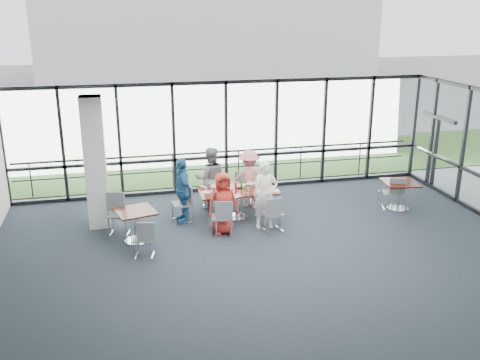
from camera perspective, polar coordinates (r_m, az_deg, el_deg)
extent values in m
cube|color=#1F2731|center=(11.37, 3.76, -8.97)|extent=(12.00, 10.00, 0.02)
cube|color=silver|center=(10.33, 4.13, 7.12)|extent=(12.00, 10.00, 0.04)
cube|color=silver|center=(6.60, 17.15, -15.26)|extent=(12.00, 0.10, 3.20)
cube|color=white|center=(15.41, -1.50, 4.67)|extent=(12.00, 0.10, 3.20)
cube|color=black|center=(16.69, 20.08, 2.66)|extent=(0.12, 1.60, 2.10)
cube|color=white|center=(13.18, -15.19, 1.75)|extent=(0.50, 0.50, 3.20)
cube|color=slate|center=(20.57, -4.30, 3.36)|extent=(80.00, 70.00, 0.02)
cube|color=#395F25|center=(18.66, -3.34, 1.96)|extent=(80.00, 5.00, 0.01)
cube|color=silver|center=(42.33, -3.73, 14.98)|extent=(24.00, 10.00, 6.00)
cylinder|color=#2D2D33|center=(16.26, -1.90, 1.36)|extent=(12.00, 0.06, 0.06)
cube|color=#381611|center=(13.49, -0.29, -1.11)|extent=(1.95, 1.08, 0.04)
cylinder|color=silver|center=(13.61, -0.29, -2.61)|extent=(0.12, 0.12, 0.71)
cylinder|color=silver|center=(13.74, -0.29, -3.94)|extent=(0.56, 0.56, 0.03)
cube|color=#381611|center=(12.34, -11.11, -3.31)|extent=(1.02, 1.02, 0.04)
cylinder|color=silver|center=(12.48, -11.01, -4.92)|extent=(0.12, 0.12, 0.71)
cube|color=#381611|center=(14.70, 16.72, -0.28)|extent=(0.96, 0.96, 0.04)
cylinder|color=silver|center=(14.81, 16.59, -1.66)|extent=(0.12, 0.12, 0.71)
imported|color=red|center=(12.57, -1.84, -2.49)|extent=(0.77, 0.55, 1.49)
imported|color=white|center=(12.87, 2.73, -1.60)|extent=(0.62, 0.46, 1.66)
imported|color=slate|center=(14.10, -3.17, 0.17)|extent=(0.85, 0.57, 1.67)
imported|color=#D67D82|center=(14.29, 0.99, 0.18)|extent=(1.09, 0.71, 1.55)
imported|color=#296299|center=(13.28, -6.19, -1.11)|extent=(0.66, 1.03, 1.65)
cylinder|color=white|center=(13.12, -2.13, -1.55)|extent=(0.24, 0.24, 0.01)
cylinder|color=white|center=(13.31, 2.33, -1.27)|extent=(0.24, 0.24, 0.01)
cylinder|color=white|center=(13.76, -2.60, -0.63)|extent=(0.28, 0.28, 0.01)
cylinder|color=white|center=(13.94, 1.10, -0.36)|extent=(0.24, 0.24, 0.01)
cylinder|color=white|center=(13.31, -3.53, -1.29)|extent=(0.24, 0.24, 0.01)
cylinder|color=white|center=(13.23, -1.36, -1.12)|extent=(0.06, 0.06, 0.13)
cylinder|color=white|center=(13.32, 0.89, -0.92)|extent=(0.08, 0.08, 0.15)
cylinder|color=white|center=(13.65, -0.20, -0.47)|extent=(0.07, 0.07, 0.14)
cylinder|color=white|center=(13.25, -3.13, -1.12)|extent=(0.06, 0.06, 0.13)
cube|color=white|center=(12.99, -0.58, -1.77)|extent=(0.38, 0.34, 0.00)
cube|color=white|center=(13.44, 3.57, -1.13)|extent=(0.33, 0.24, 0.00)
cube|color=white|center=(13.82, 0.07, -0.54)|extent=(0.36, 0.35, 0.00)
cube|color=black|center=(13.56, 0.00, -0.83)|extent=(0.10, 0.07, 0.04)
cylinder|color=#A81611|center=(13.50, -0.47, -0.60)|extent=(0.06, 0.06, 0.18)
cylinder|color=#177D19|center=(13.55, 0.16, -0.49)|extent=(0.05, 0.05, 0.20)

